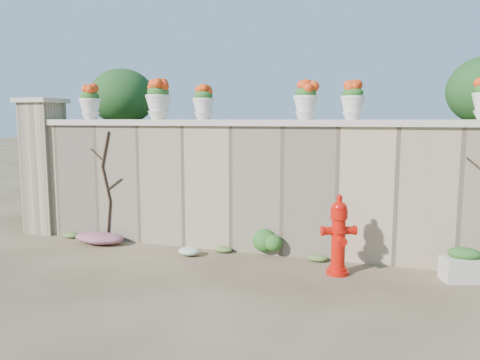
% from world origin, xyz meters
% --- Properties ---
extents(ground, '(80.00, 80.00, 0.00)m').
position_xyz_m(ground, '(0.00, 0.00, 0.00)').
color(ground, '#473623').
rests_on(ground, ground).
extents(stone_wall, '(8.00, 0.40, 2.00)m').
position_xyz_m(stone_wall, '(0.00, 1.80, 1.00)').
color(stone_wall, tan).
rests_on(stone_wall, ground).
extents(wall_cap, '(8.10, 0.52, 0.10)m').
position_xyz_m(wall_cap, '(0.00, 1.80, 2.05)').
color(wall_cap, beige).
rests_on(wall_cap, stone_wall).
extents(gate_pillar, '(0.72, 0.72, 2.48)m').
position_xyz_m(gate_pillar, '(-4.15, 1.80, 1.26)').
color(gate_pillar, tan).
rests_on(gate_pillar, ground).
extents(raised_fill, '(9.00, 6.00, 2.00)m').
position_xyz_m(raised_fill, '(0.00, 5.00, 1.00)').
color(raised_fill, '#384C23').
rests_on(raised_fill, ground).
extents(back_shrub_left, '(1.30, 1.30, 1.10)m').
position_xyz_m(back_shrub_left, '(-3.20, 3.00, 2.55)').
color(back_shrub_left, '#143814').
rests_on(back_shrub_left, raised_fill).
extents(vine_left, '(0.60, 0.04, 1.91)m').
position_xyz_m(vine_left, '(-2.67, 1.58, 0.99)').
color(vine_left, black).
rests_on(vine_left, ground).
extents(fire_hydrant, '(0.47, 0.34, 1.09)m').
position_xyz_m(fire_hydrant, '(1.34, 1.01, 0.55)').
color(fire_hydrant, red).
rests_on(fire_hydrant, ground).
extents(planter_box, '(0.61, 0.47, 0.45)m').
position_xyz_m(planter_box, '(2.94, 1.25, 0.21)').
color(planter_box, beige).
rests_on(planter_box, ground).
extents(green_shrub, '(0.54, 0.48, 0.51)m').
position_xyz_m(green_shrub, '(0.26, 1.55, 0.26)').
color(green_shrub, '#1E5119').
rests_on(green_shrub, ground).
extents(magenta_clump, '(0.90, 0.60, 0.24)m').
position_xyz_m(magenta_clump, '(-2.69, 1.36, 0.12)').
color(magenta_clump, '#CD298A').
rests_on(magenta_clump, ground).
extents(white_flowers, '(0.46, 0.37, 0.17)m').
position_xyz_m(white_flowers, '(-1.01, 1.19, 0.08)').
color(white_flowers, white).
rests_on(white_flowers, ground).
extents(urn_pot_0, '(0.37, 0.37, 0.59)m').
position_xyz_m(urn_pot_0, '(-3.10, 1.80, 2.39)').
color(urn_pot_0, beige).
rests_on(urn_pot_0, wall_cap).
extents(urn_pot_1, '(0.42, 0.42, 0.66)m').
position_xyz_m(urn_pot_1, '(-1.76, 1.80, 2.42)').
color(urn_pot_1, beige).
rests_on(urn_pot_1, wall_cap).
extents(urn_pot_2, '(0.35, 0.35, 0.55)m').
position_xyz_m(urn_pot_2, '(-0.95, 1.80, 2.37)').
color(urn_pot_2, beige).
rests_on(urn_pot_2, wall_cap).
extents(urn_pot_3, '(0.37, 0.37, 0.57)m').
position_xyz_m(urn_pot_3, '(0.72, 1.80, 2.38)').
color(urn_pot_3, beige).
rests_on(urn_pot_3, wall_cap).
extents(urn_pot_4, '(0.35, 0.35, 0.55)m').
position_xyz_m(urn_pot_4, '(1.41, 1.80, 2.37)').
color(urn_pot_4, beige).
rests_on(urn_pot_4, wall_cap).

